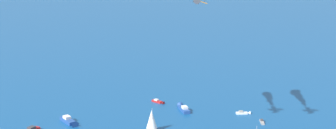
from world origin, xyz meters
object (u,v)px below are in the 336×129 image
object	(u,v)px
motorboat_far_stbd	(244,113)
motorboat_inshore	(262,122)
motorboat_mid_cluster	(183,108)
motorboat_trailing	(70,121)
motorboat_far_port	(159,102)
sailboat_outer_ring_b	(152,120)

from	to	relation	value
motorboat_far_stbd	motorboat_inshore	world-z (taller)	motorboat_far_stbd
motorboat_mid_cluster	motorboat_trailing	bearing A→B (deg)	-13.48
motorboat_far_port	motorboat_inshore	xyz separation A→B (m)	(-20.96, 44.39, -0.09)
motorboat_trailing	sailboat_outer_ring_b	size ratio (longest dim) A/B	1.18
motorboat_inshore	motorboat_mid_cluster	size ratio (longest dim) A/B	0.46
motorboat_far_port	motorboat_trailing	xyz separation A→B (m)	(43.58, 2.84, 0.37)
motorboat_far_port	motorboat_trailing	distance (m)	43.67
sailboat_outer_ring_b	motorboat_far_port	bearing A→B (deg)	-126.34
motorboat_trailing	sailboat_outer_ring_b	distance (m)	34.21
motorboat_far_stbd	motorboat_mid_cluster	size ratio (longest dim) A/B	0.55
motorboat_far_port	motorboat_far_stbd	xyz separation A→B (m)	(-22.06, 32.21, -0.03)
motorboat_trailing	motorboat_mid_cluster	bearing A→B (deg)	166.52
motorboat_far_port	motorboat_inshore	bearing A→B (deg)	115.28
motorboat_far_stbd	motorboat_trailing	bearing A→B (deg)	-24.10
motorboat_trailing	motorboat_far_port	bearing A→B (deg)	-176.27
motorboat_far_stbd	motorboat_inshore	size ratio (longest dim) A/B	1.19
motorboat_far_stbd	motorboat_trailing	size ratio (longest dim) A/B	0.53
motorboat_far_port	motorboat_inshore	world-z (taller)	motorboat_far_port
motorboat_mid_cluster	motorboat_inshore	bearing A→B (deg)	119.81
motorboat_trailing	sailboat_outer_ring_b	bearing A→B (deg)	132.74
sailboat_outer_ring_b	motorboat_mid_cluster	bearing A→B (deg)	-150.44
motorboat_trailing	motorboat_inshore	bearing A→B (deg)	147.22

